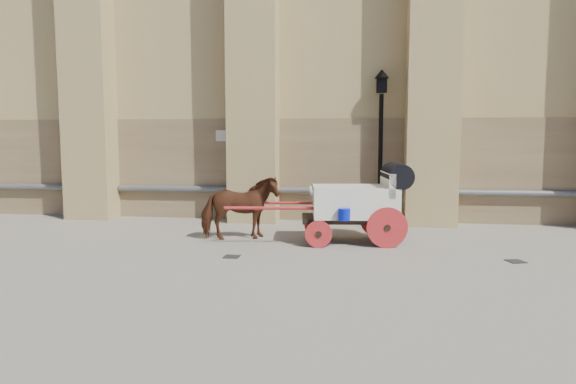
# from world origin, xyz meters

# --- Properties ---
(ground) EXTENTS (90.00, 90.00, 0.00)m
(ground) POSITION_xyz_m (0.00, 0.00, 0.00)
(ground) COLOR gray
(ground) RESTS_ON ground
(horse) EXTENTS (1.98, 1.38, 1.53)m
(horse) POSITION_xyz_m (-0.81, 0.92, 0.77)
(horse) COLOR #582C17
(horse) RESTS_ON ground
(carriage) EXTENTS (4.34, 1.65, 1.86)m
(carriage) POSITION_xyz_m (2.06, 0.97, 1.00)
(carriage) COLOR black
(carriage) RESTS_ON ground
(street_lamp) EXTENTS (0.41, 0.41, 4.32)m
(street_lamp) POSITION_xyz_m (2.62, 3.67, 2.31)
(street_lamp) COLOR black
(street_lamp) RESTS_ON ground
(drain_grate_near) EXTENTS (0.33, 0.33, 0.01)m
(drain_grate_near) POSITION_xyz_m (-0.58, -0.90, 0.01)
(drain_grate_near) COLOR black
(drain_grate_near) RESTS_ON ground
(drain_grate_far) EXTENTS (0.40, 0.40, 0.01)m
(drain_grate_far) POSITION_xyz_m (5.10, -0.57, 0.01)
(drain_grate_far) COLOR black
(drain_grate_far) RESTS_ON ground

